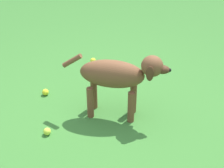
{
  "coord_description": "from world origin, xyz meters",
  "views": [
    {
      "loc": [
        -2.48,
        0.54,
        1.99
      ],
      "look_at": [
        0.05,
        -0.1,
        0.33
      ],
      "focal_mm": 55.4,
      "sensor_mm": 36.0,
      "label": 1
    }
  ],
  "objects_px": {
    "tennis_ball_0": "(45,92)",
    "tennis_ball_1": "(93,61)",
    "dog": "(118,76)",
    "tennis_ball_2": "(47,131)"
  },
  "relations": [
    {
      "from": "tennis_ball_0",
      "to": "tennis_ball_1",
      "type": "relative_size",
      "value": 1.0
    },
    {
      "from": "dog",
      "to": "tennis_ball_1",
      "type": "xyz_separation_m",
      "value": [
        1.04,
        0.03,
        -0.4
      ]
    },
    {
      "from": "dog",
      "to": "tennis_ball_0",
      "type": "height_order",
      "value": "dog"
    },
    {
      "from": "dog",
      "to": "tennis_ball_1",
      "type": "distance_m",
      "value": 1.11
    },
    {
      "from": "tennis_ball_2",
      "to": "tennis_ball_0",
      "type": "bearing_deg",
      "value": -3.44
    },
    {
      "from": "tennis_ball_0",
      "to": "tennis_ball_2",
      "type": "distance_m",
      "value": 0.63
    },
    {
      "from": "dog",
      "to": "tennis_ball_0",
      "type": "xyz_separation_m",
      "value": [
        0.5,
        0.63,
        -0.4
      ]
    },
    {
      "from": "dog",
      "to": "tennis_ball_2",
      "type": "xyz_separation_m",
      "value": [
        -0.13,
        0.67,
        -0.4
      ]
    },
    {
      "from": "dog",
      "to": "tennis_ball_1",
      "type": "bearing_deg",
      "value": 116.36
    },
    {
      "from": "dog",
      "to": "tennis_ball_0",
      "type": "bearing_deg",
      "value": 166.6
    }
  ]
}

